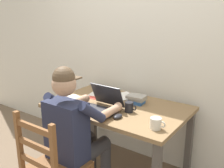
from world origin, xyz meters
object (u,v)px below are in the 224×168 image
Objects in this scene: computer_mouse at (118,116)px; coffee_mug_spare at (62,96)px; wooden_chair at (52,168)px; desk at (117,115)px; book_stack_main at (137,99)px; laptop at (101,105)px; coffee_mug_dark at (129,107)px; seated_person at (76,129)px; coffee_mug_white at (156,123)px; landscape_photo_print at (93,98)px.

computer_mouse is 0.69m from coffee_mug_spare.
coffee_mug_spare is at bearing 127.55° from wooden_chair.
book_stack_main is (0.12, 0.16, 0.14)m from desk.
wooden_chair reaches higher than coffee_mug_spare.
wooden_chair is 4.90× the size of book_stack_main.
wooden_chair is at bearing -96.81° from desk.
laptop reaches higher than coffee_mug_dark.
book_stack_main is at bearing 30.79° from coffee_mug_spare.
seated_person is at bearing 90.00° from wooden_chair.
coffee_mug_white is (0.62, 0.52, 0.35)m from wooden_chair.
coffee_mug_white is at bearing -6.23° from laptop.
laptop is 0.46m from coffee_mug_spare.
desk is 3.98× the size of laptop.
coffee_mug_spare reaches higher than coffee_mug_white.
wooden_chair is at bearing -102.96° from book_stack_main.
desk is 11.77× the size of coffee_mug_spare.
desk is at bearing -127.70° from book_stack_main.
landscape_photo_print is at bearing 174.41° from desk.
landscape_photo_print is (-0.86, 0.28, -0.04)m from coffee_mug_white.
wooden_chair reaches higher than landscape_photo_print.
wooden_chair is 2.82× the size of laptop.
landscape_photo_print is at bearing 55.00° from coffee_mug_spare.
landscape_photo_print is at bearing 106.90° from wooden_chair.
computer_mouse is at bearing -15.98° from laptop.
wooden_chair is 0.78m from coffee_mug_spare.
coffee_mug_spare is at bearing -168.16° from coffee_mug_dark.
wooden_chair is at bearing -93.70° from laptop.
seated_person reaches higher than wooden_chair.
computer_mouse is 0.77× the size of landscape_photo_print.
landscape_photo_print is at bearing 142.40° from laptop.
desk is 1.06× the size of seated_person.
coffee_mug_white reaches higher than landscape_photo_print.
wooden_chair is 0.69m from laptop.
coffee_mug_white is 0.66× the size of book_stack_main.
coffee_mug_dark is 0.53m from landscape_photo_print.
landscape_photo_print is at bearing 115.01° from seated_person.
laptop is at bearing -117.21° from book_stack_main.
wooden_chair is (-0.09, -0.77, -0.20)m from desk.
coffee_mug_spare is 0.31m from landscape_photo_print.
desk is at bearing -18.24° from landscape_photo_print.
coffee_mug_spare reaches higher than landscape_photo_print.
seated_person is 3.74× the size of laptop.
computer_mouse is at bearing -2.37° from coffee_mug_spare.
coffee_mug_white is at bearing -26.40° from coffee_mug_dark.
coffee_mug_spare is (-1.04, 0.03, 0.00)m from coffee_mug_white.
coffee_mug_dark reaches higher than book_stack_main.
seated_person is 0.52m from coffee_mug_spare.
landscape_photo_print is (-0.52, 0.11, -0.05)m from coffee_mug_dark.
wooden_chair is 0.82m from coffee_mug_dark.
coffee_mug_dark is at bearing 24.80° from laptop.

